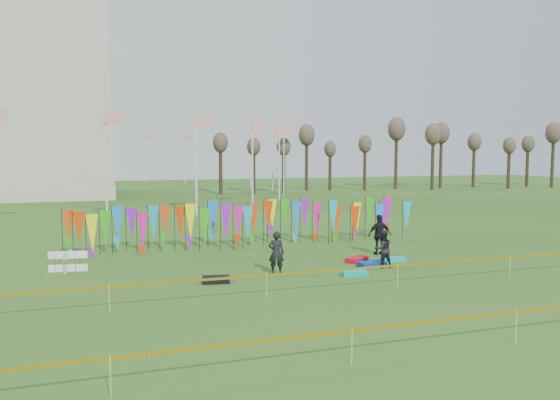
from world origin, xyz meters
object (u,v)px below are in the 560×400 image
object	(u,v)px
kite_bag_blue	(372,264)
person_left	(276,253)
kite_bag_red	(357,259)
kite_bag_teal	(393,259)
person_mid	(383,249)
kite_bag_black	(216,280)
box_kite	(68,261)
person_right	(380,235)
kite_bag_turquoise	(355,274)

from	to	relation	value
kite_bag_blue	person_left	bearing A→B (deg)	179.68
kite_bag_red	kite_bag_teal	size ratio (longest dim) A/B	1.08
person_mid	kite_bag_red	bearing A→B (deg)	-68.78
kite_bag_black	kite_bag_teal	size ratio (longest dim) A/B	0.95
kite_bag_teal	box_kite	bearing A→B (deg)	170.26
person_right	kite_bag_teal	size ratio (longest dim) A/B	1.81
kite_bag_black	kite_bag_teal	world-z (taller)	kite_bag_black
person_left	person_right	distance (m)	6.51
person_right	kite_bag_black	size ratio (longest dim) A/B	1.89
kite_bag_black	person_mid	bearing A→B (deg)	3.10
person_mid	kite_bag_red	world-z (taller)	person_mid
kite_bag_red	kite_bag_black	xyz separation A→B (m)	(-6.82, -1.88, 0.01)
kite_bag_black	kite_bag_red	bearing A→B (deg)	15.39
person_right	person_mid	bearing A→B (deg)	70.39
person_right	kite_bag_turquoise	distance (m)	5.00
kite_bag_turquoise	kite_bag_black	xyz separation A→B (m)	(-5.47, 0.66, 0.02)
kite_bag_turquoise	kite_bag_red	size ratio (longest dim) A/B	0.86
kite_bag_black	person_left	bearing A→B (deg)	13.99
box_kite	kite_bag_black	xyz separation A→B (m)	(5.39, -3.73, -0.32)
person_right	kite_bag_teal	distance (m)	1.96
kite_bag_turquoise	kite_bag_blue	bearing A→B (deg)	41.75
kite_bag_blue	kite_bag_black	size ratio (longest dim) A/B	1.12
person_right	kite_bag_teal	bearing A→B (deg)	88.42
kite_bag_black	kite_bag_teal	distance (m)	8.50
kite_bag_turquoise	box_kite	bearing A→B (deg)	157.97
person_left	person_mid	world-z (taller)	person_left
box_kite	person_left	xyz separation A→B (m)	(7.99, -3.09, 0.44)
box_kite	kite_bag_red	distance (m)	12.35
kite_bag_turquoise	kite_bag_blue	xyz separation A→B (m)	(1.44, 1.28, 0.02)
kite_bag_red	kite_bag_black	size ratio (longest dim) A/B	1.14
person_mid	person_right	distance (m)	3.03
person_left	kite_bag_teal	distance (m)	5.88
person_right	person_left	bearing A→B (deg)	28.63
person_left	kite_bag_red	bearing A→B (deg)	-143.83
box_kite	kite_bag_black	bearing A→B (deg)	-34.74
box_kite	kite_bag_blue	distance (m)	12.68
box_kite	kite_bag_turquoise	size ratio (longest dim) A/B	0.87
person_mid	kite_bag_turquoise	bearing A→B (deg)	32.67
box_kite	person_left	bearing A→B (deg)	-21.11
person_left	kite_bag_black	world-z (taller)	person_left
box_kite	kite_bag_teal	distance (m)	13.98
person_mid	kite_bag_blue	bearing A→B (deg)	-26.66
kite_bag_turquoise	kite_bag_red	world-z (taller)	kite_bag_red
person_mid	kite_bag_red	distance (m)	1.71
person_mid	kite_bag_teal	world-z (taller)	person_mid
kite_bag_turquoise	person_left	bearing A→B (deg)	155.47
person_left	person_right	bearing A→B (deg)	-137.86
person_mid	kite_bag_blue	size ratio (longest dim) A/B	1.41
kite_bag_turquoise	kite_bag_teal	world-z (taller)	kite_bag_teal
box_kite	kite_bag_red	size ratio (longest dim) A/B	0.76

